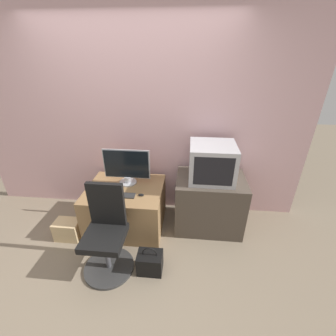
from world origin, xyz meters
name	(u,v)px	position (x,y,z in m)	size (l,w,h in m)	color
ground_plane	(116,279)	(0.00, 0.00, 0.00)	(12.00, 12.00, 0.00)	#7F705B
wall_back	(136,120)	(0.00, 1.32, 1.30)	(4.40, 0.05, 2.60)	beige
desk	(126,207)	(-0.08, 0.83, 0.29)	(0.94, 0.78, 0.58)	#937047
side_stand	(209,202)	(0.98, 0.94, 0.36)	(0.84, 0.60, 0.71)	#4C4238
main_monitor	(127,167)	(-0.07, 0.96, 0.81)	(0.59, 0.22, 0.46)	#B2B2B7
keyboard	(121,195)	(-0.08, 0.67, 0.58)	(0.33, 0.11, 0.01)	#2D2D2D
mouse	(141,195)	(0.16, 0.69, 0.59)	(0.07, 0.04, 0.02)	black
crt_tv	(212,162)	(0.97, 0.94, 0.93)	(0.53, 0.49, 0.44)	#B7B7BC
office_chair	(107,237)	(-0.11, 0.18, 0.40)	(0.53, 0.53, 0.97)	#333333
cardboard_box_lower	(68,230)	(-0.75, 0.52, 0.12)	(0.30, 0.21, 0.25)	#D1B27F
handbag	(150,262)	(0.34, 0.14, 0.12)	(0.26, 0.19, 0.33)	black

